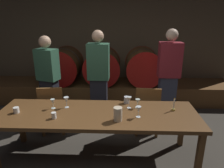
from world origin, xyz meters
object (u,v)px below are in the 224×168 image
wine_barrel_right (143,66)px  guest_left (49,79)px  dining_table (97,117)px  guest_center (99,78)px  wine_glass_center (129,100)px  cup_right (127,100)px  wine_glass_left (66,100)px  cup_left (16,110)px  cup_center (54,115)px  chair_left (53,107)px  pitcher (118,114)px  wine_glass_right (139,110)px  wine_barrel_center (102,66)px  wine_barrel_left (64,66)px  wine_glass_far_right (138,102)px  candle_center (174,107)px  wine_glass_far_left (53,102)px  chair_right (147,108)px  guest_right (168,78)px

wine_barrel_right → guest_left: (-1.87, -1.10, -0.00)m
dining_table → guest_center: guest_center is taller
wine_barrel_right → guest_left: size_ratio=0.56×
wine_glass_center → cup_right: wine_glass_center is taller
wine_glass_left → cup_left: size_ratio=1.98×
cup_center → chair_left: bearing=110.2°
wine_glass_left → cup_left: wine_glass_left is taller
cup_left → cup_center: bearing=-13.8°
guest_left → chair_left: bearing=130.5°
pitcher → wine_glass_left: size_ratio=1.12×
wine_barrel_right → wine_glass_center: size_ratio=5.35×
guest_center → cup_center: (-0.45, -1.23, -0.13)m
cup_right → wine_glass_right: bearing=-72.5°
wine_barrel_center → wine_barrel_right: bearing=0.0°
wine_barrel_left → wine_glass_far_right: 2.56m
wine_barrel_right → wine_glass_far_right: bearing=-98.2°
cup_center → wine_barrel_center: bearing=79.8°
pitcher → wine_glass_far_right: size_ratio=1.35×
guest_center → cup_right: 0.87m
candle_center → cup_right: candle_center is taller
dining_table → wine_glass_center: (0.43, 0.17, 0.19)m
wine_barrel_left → cup_left: (-0.06, -2.24, -0.08)m
guest_left → pitcher: guest_left is taller
wine_glass_right → cup_center: 1.08m
wine_glass_right → candle_center: bearing=22.9°
chair_left → candle_center: candle_center is taller
wine_barrel_center → pitcher: size_ratio=5.22×
wine_barrel_left → chair_left: (0.19, -1.54, -0.36)m
wine_glass_far_left → wine_glass_center: wine_glass_center is taller
wine_barrel_center → cup_right: (0.51, -1.86, -0.07)m
wine_barrel_center → cup_right: 1.93m
wine_barrel_center → guest_center: (0.02, -1.15, 0.05)m
wine_glass_right → cup_left: 1.64m
wine_glass_right → guest_center: bearing=118.4°
dining_table → pitcher: (0.28, -0.20, 0.15)m
wine_barrel_center → guest_center: bearing=-88.8°
wine_glass_far_right → wine_glass_right: bearing=-92.4°
wine_barrel_center → wine_glass_right: 2.39m
candle_center → wine_glass_center: candle_center is taller
chair_right → wine_glass_center: (-0.34, -0.52, 0.37)m
wine_barrel_right → guest_right: (0.32, -1.16, 0.06)m
guest_left → wine_glass_far_right: guest_left is taller
guest_left → wine_glass_left: 1.11m
wine_glass_far_right → cup_right: size_ratio=1.26×
wine_glass_far_left → wine_glass_far_right: bearing=3.4°
wine_glass_left → cup_right: bearing=12.2°
chair_right → guest_right: bearing=-133.4°
wine_glass_left → cup_center: bearing=-103.8°
guest_left → guest_right: 2.19m
wine_glass_far_left → cup_left: 0.48m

